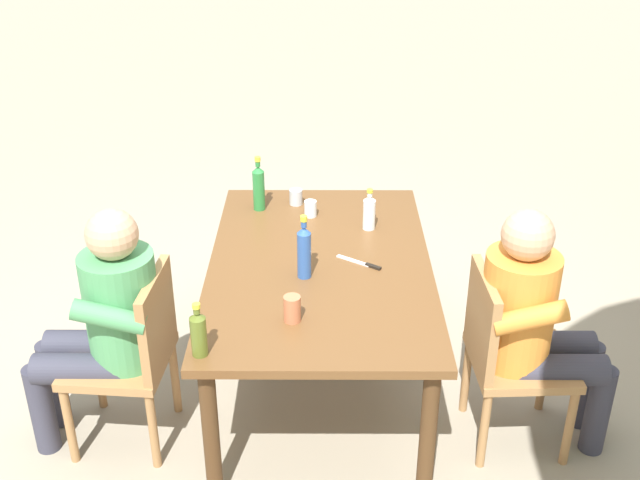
# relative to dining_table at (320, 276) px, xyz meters

# --- Properties ---
(ground_plane) EXTENTS (24.00, 24.00, 0.00)m
(ground_plane) POSITION_rel_dining_table_xyz_m (0.00, 0.00, -0.65)
(ground_plane) COLOR gray
(dining_table) EXTENTS (1.68, 1.05, 0.73)m
(dining_table) POSITION_rel_dining_table_xyz_m (0.00, 0.00, 0.00)
(dining_table) COLOR brown
(dining_table) RESTS_ON ground_plane
(chair_far_right) EXTENTS (0.46, 0.46, 0.87)m
(chair_far_right) POSITION_rel_dining_table_xyz_m (0.38, 0.83, -0.16)
(chair_far_right) COLOR #A37547
(chair_far_right) RESTS_ON ground_plane
(chair_near_right) EXTENTS (0.47, 0.47, 0.87)m
(chair_near_right) POSITION_rel_dining_table_xyz_m (0.39, -0.83, -0.16)
(chair_near_right) COLOR #A37547
(chair_near_right) RESTS_ON ground_plane
(person_in_white_shirt) EXTENTS (0.47, 0.61, 1.18)m
(person_in_white_shirt) POSITION_rel_dining_table_xyz_m (0.38, 0.94, 0.01)
(person_in_white_shirt) COLOR orange
(person_in_white_shirt) RESTS_ON ground_plane
(person_in_plaid_shirt) EXTENTS (0.47, 0.61, 1.18)m
(person_in_plaid_shirt) POSITION_rel_dining_table_xyz_m (0.38, -0.94, 0.01)
(person_in_plaid_shirt) COLOR #4C935B
(person_in_plaid_shirt) RESTS_ON ground_plane
(bottle_olive) EXTENTS (0.06, 0.06, 0.23)m
(bottle_olive) POSITION_rel_dining_table_xyz_m (0.73, -0.47, 0.18)
(bottle_olive) COLOR #566623
(bottle_olive) RESTS_ON dining_table
(bottle_green) EXTENTS (0.06, 0.06, 0.30)m
(bottle_green) POSITION_rel_dining_table_xyz_m (-0.59, -0.33, 0.21)
(bottle_green) COLOR #287A38
(bottle_green) RESTS_ON dining_table
(bottle_clear) EXTENTS (0.06, 0.06, 0.22)m
(bottle_clear) POSITION_rel_dining_table_xyz_m (-0.36, 0.25, 0.17)
(bottle_clear) COLOR white
(bottle_clear) RESTS_ON dining_table
(bottle_blue) EXTENTS (0.06, 0.06, 0.31)m
(bottle_blue) POSITION_rel_dining_table_xyz_m (0.13, -0.07, 0.21)
(bottle_blue) COLOR #2D56A3
(bottle_blue) RESTS_ON dining_table
(cup_steel) EXTENTS (0.07, 0.07, 0.08)m
(cup_steel) POSITION_rel_dining_table_xyz_m (-0.65, -0.13, 0.12)
(cup_steel) COLOR #B2B7BC
(cup_steel) RESTS_ON dining_table
(cup_terracotta) EXTENTS (0.07, 0.07, 0.11)m
(cup_terracotta) POSITION_rel_dining_table_xyz_m (0.49, -0.11, 0.14)
(cup_terracotta) COLOR #BC6B47
(cup_terracotta) RESTS_ON dining_table
(cup_glass) EXTENTS (0.07, 0.07, 0.09)m
(cup_glass) POSITION_rel_dining_table_xyz_m (-0.50, -0.05, 0.12)
(cup_glass) COLOR silver
(cup_glass) RESTS_ON dining_table
(table_knife) EXTENTS (0.15, 0.21, 0.01)m
(table_knife) POSITION_rel_dining_table_xyz_m (0.02, 0.20, 0.08)
(table_knife) COLOR silver
(table_knife) RESTS_ON dining_table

